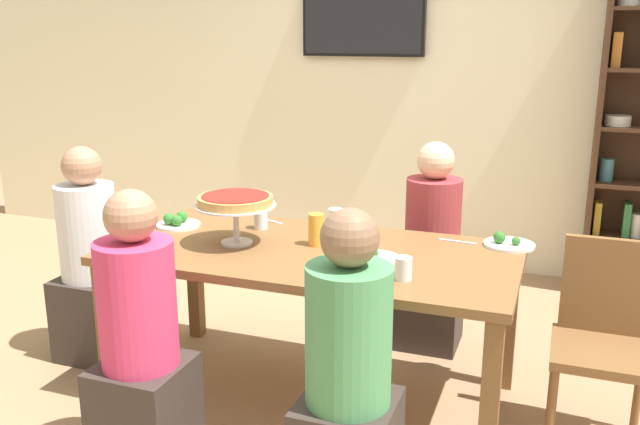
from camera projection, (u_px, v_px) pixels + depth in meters
The scene contains 19 objects.
ground_plane at pixel (313, 394), 3.31m from camera, with size 12.00×12.00×0.00m, color #9E7A56.
rear_partition at pixel (419, 75), 4.94m from camera, with size 8.00×0.12×2.80m, color beige.
dining_table at pixel (313, 266), 3.14m from camera, with size 1.86×0.92×0.74m.
television at pixel (363, 20), 4.89m from camera, with size 0.91×0.05×0.51m.
diner_near_right at pixel (348, 390), 2.38m from camera, with size 0.34×0.34×1.15m.
diner_near_left at pixel (141, 354), 2.64m from camera, with size 0.34×0.34×1.15m.
diner_head_west at pixel (91, 270), 3.58m from camera, with size 0.34×0.34×1.15m.
diner_far_right at pixel (431, 261), 3.72m from camera, with size 0.34×0.34×1.15m.
chair_head_east at pixel (603, 334), 2.83m from camera, with size 0.40×0.40×0.87m.
deep_dish_pizza_stand at pixel (235, 203), 3.15m from camera, with size 0.38×0.38×0.23m.
salad_plate_near_diner at pixel (508, 243), 3.16m from camera, with size 0.23×0.23×0.07m.
salad_plate_far_diner at pixel (177, 222), 3.47m from camera, with size 0.22×0.22×0.07m.
salad_plate_spare at pixel (374, 256), 2.97m from camera, with size 0.21×0.21×0.07m.
beer_glass_amber_tall at pixel (316, 230), 3.16m from camera, with size 0.07×0.07×0.15m, color gold.
water_glass_clear_near at pixel (261, 218), 3.43m from camera, with size 0.07×0.07×0.11m, color white.
water_glass_clear_far at pixel (403, 268), 2.72m from camera, with size 0.07×0.07×0.10m, color white.
water_glass_clear_spare at pixel (335, 219), 3.41m from camera, with size 0.07×0.07×0.11m, color white.
cutlery_fork_near at pixel (457, 241), 3.22m from camera, with size 0.18×0.02×0.01m, color silver.
cutlery_knife_near at pixel (270, 221), 3.58m from camera, with size 0.18×0.02×0.01m, color silver.
Camera 1 is at (1.05, -2.77, 1.70)m, focal length 38.09 mm.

